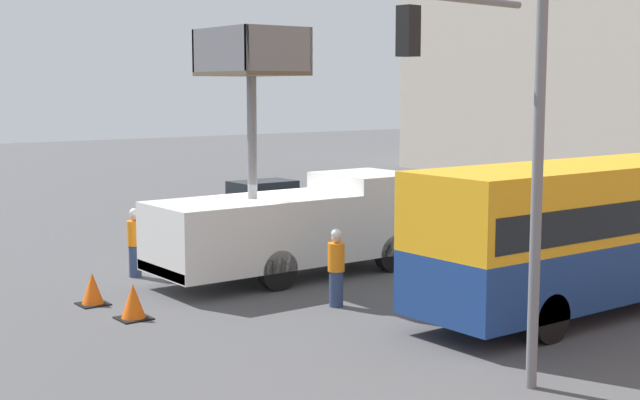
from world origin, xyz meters
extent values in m
plane|color=#4C4C4F|center=(0.00, 0.00, 0.00)|extent=(120.00, 120.00, 0.00)
cube|color=silver|center=(0.35, 2.94, 1.51)|extent=(2.47, 2.22, 2.12)
cube|color=silver|center=(0.35, -0.76, 1.29)|extent=(2.47, 5.17, 1.68)
cube|color=red|center=(0.35, -3.29, 0.60)|extent=(2.42, 0.10, 0.24)
cylinder|color=black|center=(-0.74, 2.94, 0.50)|extent=(0.30, 1.00, 1.00)
cylinder|color=black|center=(1.43, 2.94, 0.50)|extent=(0.30, 1.00, 1.00)
cylinder|color=black|center=(-0.74, -0.76, 0.50)|extent=(0.30, 1.00, 1.00)
cylinder|color=black|center=(1.43, -0.76, 0.50)|extent=(0.30, 1.00, 1.00)
cylinder|color=slate|center=(0.35, -0.76, 3.65)|extent=(0.24, 0.24, 3.04)
cube|color=brown|center=(0.35, -0.76, 5.22)|extent=(2.52, 1.88, 0.10)
cube|color=slate|center=(-0.87, -0.76, 5.80)|extent=(0.08, 1.88, 1.05)
cube|color=slate|center=(1.57, -0.76, 5.80)|extent=(0.08, 1.88, 1.05)
cube|color=slate|center=(0.35, 0.14, 5.80)|extent=(2.52, 0.08, 1.05)
cube|color=slate|center=(0.35, -1.66, 5.80)|extent=(2.52, 0.08, 1.05)
cube|color=navy|center=(7.20, 4.03, 1.06)|extent=(2.46, 10.12, 1.28)
cube|color=orange|center=(7.20, 4.03, 2.48)|extent=(2.46, 10.12, 1.56)
cube|color=black|center=(7.20, 4.03, 2.25)|extent=(2.48, 9.71, 0.69)
cylinder|color=black|center=(6.12, 7.16, 0.49)|extent=(0.30, 0.98, 0.98)
cylinder|color=black|center=(6.12, 0.89, 0.49)|extent=(0.30, 0.98, 0.98)
cylinder|color=black|center=(8.28, 0.89, 0.49)|extent=(0.30, 0.98, 0.98)
cylinder|color=slate|center=(9.78, -1.40, 3.32)|extent=(0.18, 0.18, 6.64)
cylinder|color=slate|center=(8.42, -1.56, 6.34)|extent=(0.44, 2.75, 0.13)
cube|color=black|center=(7.05, -1.72, 5.89)|extent=(0.35, 0.35, 0.90)
sphere|color=red|center=(7.05, -1.72, 6.14)|extent=(0.20, 0.20, 0.20)
cylinder|color=navy|center=(-2.07, -2.84, 0.41)|extent=(0.32, 0.32, 0.82)
cylinder|color=orange|center=(-2.07, -2.84, 1.15)|extent=(0.38, 0.38, 0.65)
sphere|color=tan|center=(-2.07, -2.84, 1.58)|extent=(0.22, 0.22, 0.22)
sphere|color=white|center=(-2.07, -2.84, 1.68)|extent=(0.23, 0.23, 0.23)
cylinder|color=navy|center=(3.56, -0.61, 0.40)|extent=(0.32, 0.32, 0.81)
cylinder|color=orange|center=(3.56, -0.61, 1.13)|extent=(0.38, 0.38, 0.64)
sphere|color=tan|center=(3.56, -0.61, 1.56)|extent=(0.22, 0.22, 0.22)
sphere|color=white|center=(3.56, -0.61, 1.66)|extent=(0.23, 0.23, 0.23)
cube|color=black|center=(0.12, -4.92, 0.01)|extent=(0.64, 0.64, 0.03)
cone|color=#F25B0F|center=(0.12, -4.92, 0.37)|extent=(0.52, 0.52, 0.74)
cube|color=black|center=(1.83, -4.73, 0.01)|extent=(0.67, 0.67, 0.03)
cone|color=#F25B0F|center=(1.83, -4.73, 0.38)|extent=(0.54, 0.54, 0.77)
cube|color=black|center=(-9.30, 6.08, 0.51)|extent=(1.75, 4.32, 0.47)
cube|color=black|center=(-9.30, 5.86, 1.05)|extent=(1.54, 2.38, 0.61)
cylinder|color=black|center=(-10.06, 7.42, 0.32)|extent=(0.22, 0.64, 0.64)
cylinder|color=black|center=(-8.54, 7.42, 0.32)|extent=(0.22, 0.64, 0.64)
cylinder|color=black|center=(-10.06, 4.74, 0.32)|extent=(0.22, 0.64, 0.64)
cylinder|color=black|center=(-8.54, 4.74, 0.32)|extent=(0.22, 0.64, 0.64)
camera|label=1|loc=(18.99, -12.66, 4.90)|focal=50.00mm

